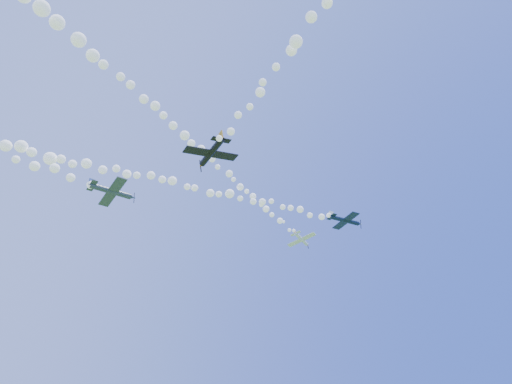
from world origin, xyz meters
TOP-DOWN VIEW (x-y plane):
  - plane_white at (26.64, 7.81)m, footprint 6.60×6.89m
  - smoke_trail_white at (-16.51, -6.00)m, footprint 82.65×28.11m
  - plane_navy at (25.54, -5.79)m, footprint 7.58×7.99m
  - smoke_trail_navy at (-13.64, 7.27)m, footprint 74.19×26.59m
  - plane_grey at (-17.57, 6.73)m, footprint 7.91×8.20m
  - plane_black at (-13.27, -15.35)m, footprint 7.24×6.98m

SIDE VIEW (x-z plane):
  - plane_black at x=-13.27m, z-range 37.21..39.31m
  - plane_grey at x=-17.57m, z-range 41.51..43.65m
  - smoke_trail_navy at x=-13.64m, z-range 46.71..49.68m
  - plane_navy at x=25.54m, z-range 47.13..49.66m
  - smoke_trail_white at x=-16.51m, z-range 48.74..51.57m
  - plane_white at x=26.64m, z-range 49.33..51.57m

